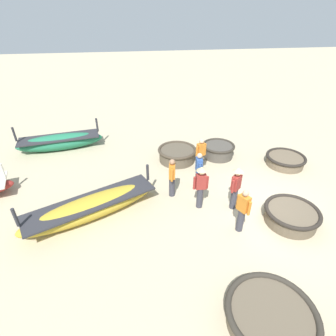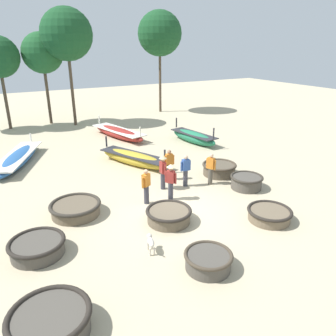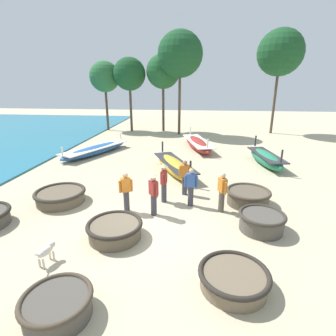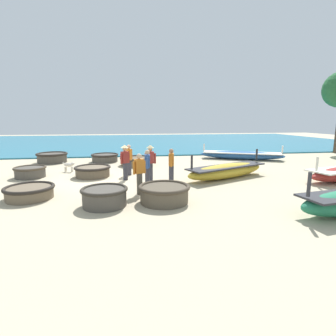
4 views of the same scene
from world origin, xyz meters
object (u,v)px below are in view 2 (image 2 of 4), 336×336
object	(u,v)px
tree_center	(160,34)
fisherman_hauling	(169,164)
coracle_nearest	(50,322)
coracle_far_left	(169,215)
coracle_front_right	(37,247)
long_boat_green_hull	(194,137)
fisherman_by_coracle	(211,168)
fisherman_with_hat	(163,170)
long_boat_blue_hull	(134,158)
dog	(151,242)
long_boat_red_hull	(18,158)
long_boat_ochre_hull	(119,133)
coracle_tilted	(75,208)
coracle_upturned	(246,181)
tree_leftmost	(42,53)
tree_tall_back	(66,34)
fisherman_crouching	(146,186)
fisherman_standing_right	(186,170)
fisherman_standing_left	(171,180)
coracle_beside_post	(219,169)
coracle_weathered	(208,260)
coracle_center	(269,214)

from	to	relation	value
tree_center	fisherman_hauling	bearing A→B (deg)	-116.15
coracle_nearest	coracle_far_left	xyz separation A→B (m)	(4.98, 3.23, -0.06)
coracle_front_right	long_boat_green_hull	distance (m)	14.16
fisherman_by_coracle	fisherman_with_hat	bearing A→B (deg)	164.81
long_boat_blue_hull	dog	bearing A→B (deg)	-109.59
long_boat_red_hull	long_boat_blue_hull	bearing A→B (deg)	-30.31
long_boat_ochre_hull	coracle_tilted	bearing A→B (deg)	-119.42
coracle_upturned	dog	bearing A→B (deg)	-159.08
tree_leftmost	tree_tall_back	bearing A→B (deg)	-41.85
fisherman_crouching	fisherman_standing_right	size ratio (longest dim) A/B	1.00
fisherman_standing_left	tree_center	xyz separation A→B (m)	(8.77, 17.75, 6.31)
coracle_beside_post	dog	world-z (taller)	coracle_beside_post
fisherman_hauling	fisherman_crouching	bearing A→B (deg)	-139.35
long_boat_green_hull	tree_center	bearing A→B (deg)	74.13
coracle_upturned	fisherman_crouching	world-z (taller)	fisherman_crouching
fisherman_hauling	coracle_far_left	bearing A→B (deg)	-119.28
coracle_tilted	long_boat_blue_hull	size ratio (longest dim) A/B	0.43
coracle_far_left	long_boat_red_hull	world-z (taller)	long_boat_red_hull
fisherman_crouching	fisherman_hauling	distance (m)	2.81
coracle_upturned	coracle_tilted	bearing A→B (deg)	170.27
fisherman_standing_left	long_boat_blue_hull	bearing A→B (deg)	85.76
coracle_tilted	coracle_beside_post	xyz separation A→B (m)	(7.67, 0.67, 0.04)
tree_tall_back	long_boat_blue_hull	bearing A→B (deg)	-87.48
tree_leftmost	long_boat_ochre_hull	bearing A→B (deg)	-63.64
coracle_tilted	coracle_upturned	xyz separation A→B (m)	(7.76, -1.33, 0.05)
coracle_upturned	tree_center	bearing A→B (deg)	74.75
coracle_front_right	tree_leftmost	size ratio (longest dim) A/B	0.25
coracle_tilted	long_boat_green_hull	world-z (taller)	long_boat_green_hull
long_boat_blue_hull	fisherman_crouching	size ratio (longest dim) A/B	3.03
fisherman_standing_right	coracle_upturned	bearing A→B (deg)	-33.82
coracle_far_left	long_boat_red_hull	size ratio (longest dim) A/B	0.30
coracle_weathered	fisherman_hauling	bearing A→B (deg)	70.61
coracle_beside_post	dog	distance (m)	7.53
fisherman_crouching	fisherman_standing_left	xyz separation A→B (m)	(1.08, -0.19, 0.12)
fisherman_with_hat	fisherman_hauling	xyz separation A→B (m)	(0.81, 0.86, -0.12)
long_boat_green_hull	long_boat_blue_hull	world-z (taller)	long_boat_green_hull
long_boat_red_hull	tree_center	size ratio (longest dim) A/B	0.63
fisherman_hauling	tree_leftmost	bearing A→B (deg)	100.45
coracle_weathered	fisherman_by_coracle	distance (m)	6.49
long_boat_ochre_hull	long_boat_blue_hull	bearing A→B (deg)	-102.41
fisherman_standing_right	fisherman_by_coracle	bearing A→B (deg)	-18.66
coracle_tilted	coracle_center	distance (m)	7.67
long_boat_blue_hull	coracle_upturned	bearing A→B (deg)	-58.60
coracle_upturned	long_boat_red_hull	xyz separation A→B (m)	(-9.15, 8.92, -0.03)
coracle_weathered	long_boat_red_hull	distance (m)	13.55
tree_tall_back	fisherman_hauling	bearing A→B (deg)	-85.20
long_boat_red_hull	fisherman_crouching	xyz separation A→B (m)	(4.31, -8.06, 0.53)
coracle_upturned	coracle_beside_post	distance (m)	2.01
coracle_nearest	coracle_center	xyz separation A→B (m)	(8.47, 1.44, -0.09)
fisherman_standing_left	coracle_front_right	bearing A→B (deg)	-166.28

